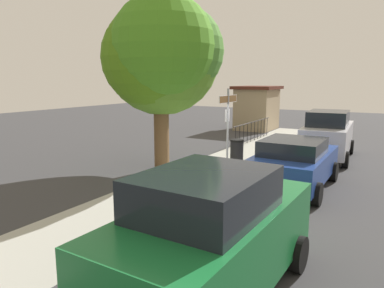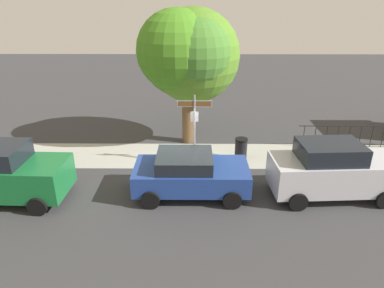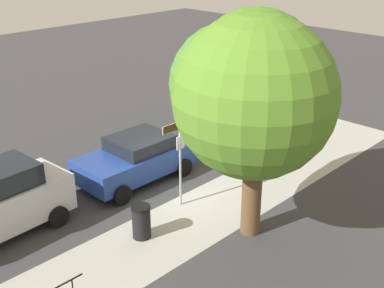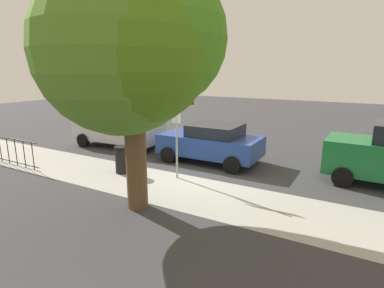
% 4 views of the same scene
% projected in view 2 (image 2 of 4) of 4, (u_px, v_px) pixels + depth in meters
% --- Properties ---
extents(ground_plane, '(60.00, 60.00, 0.00)m').
position_uv_depth(ground_plane, '(183.00, 169.00, 14.37)').
color(ground_plane, '#38383A').
extents(sidewalk_strip, '(24.00, 2.60, 0.00)m').
position_uv_depth(sidewalk_strip, '(229.00, 155.00, 15.55)').
color(sidewalk_strip, '#A6A69C').
rests_on(sidewalk_strip, ground_plane).
extents(street_sign, '(1.37, 0.07, 3.03)m').
position_uv_depth(street_sign, '(195.00, 118.00, 13.91)').
color(street_sign, '#9EA0A5').
rests_on(street_sign, ground_plane).
extents(shade_tree, '(4.56, 4.40, 6.22)m').
position_uv_depth(shade_tree, '(187.00, 55.00, 15.27)').
color(shade_tree, brown).
rests_on(shade_tree, ground_plane).
extents(car_green, '(4.26, 2.14, 2.03)m').
position_uv_depth(car_green, '(4.00, 173.00, 11.86)').
color(car_green, '#186932').
rests_on(car_green, ground_plane).
extents(car_blue, '(4.05, 2.17, 1.55)m').
position_uv_depth(car_blue, '(190.00, 173.00, 12.29)').
color(car_blue, navy).
rests_on(car_blue, ground_plane).
extents(car_silver, '(4.45, 2.12, 2.04)m').
position_uv_depth(car_silver, '(333.00, 170.00, 12.07)').
color(car_silver, silver).
rests_on(car_silver, ground_plane).
extents(iron_fence, '(5.30, 0.04, 1.07)m').
position_uv_depth(iron_fence, '(355.00, 136.00, 16.21)').
color(iron_fence, black).
rests_on(iron_fence, ground_plane).
extents(trash_bin, '(0.55, 0.55, 0.98)m').
position_uv_depth(trash_bin, '(241.00, 149.00, 14.99)').
color(trash_bin, black).
rests_on(trash_bin, ground_plane).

